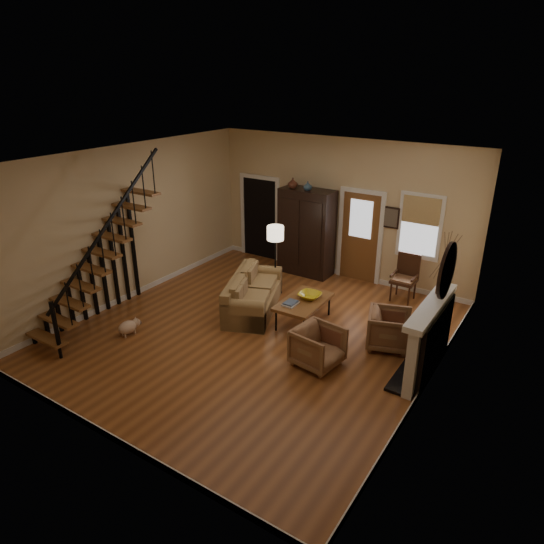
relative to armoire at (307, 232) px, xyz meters
The scene contains 15 objects.
room 1.49m from the armoire, 78.37° to the right, with size 7.00×7.33×3.30m.
staircase 4.94m from the armoire, 115.05° to the right, with size 0.94×2.80×3.20m, color brown, non-canonical shape.
fireplace 4.67m from the armoire, 34.69° to the right, with size 0.33×1.95×2.30m.
armoire is the anchor object (origin of this frame).
vase_a 1.23m from the armoire, 164.05° to the right, with size 0.24×0.24×0.25m, color #4C2619.
vase_b 1.16m from the armoire, 63.43° to the right, with size 0.20×0.20×0.21m, color #334C60.
sofa 2.48m from the armoire, 87.66° to the right, with size 0.86×2.00×0.75m, color olive, non-canonical shape.
coffee_table 2.74m from the armoire, 61.46° to the right, with size 0.75×1.28×0.49m, color brown, non-canonical shape.
bowl 2.56m from the armoire, 58.82° to the right, with size 0.44×0.44×0.11m, color gold.
books 2.88m from the armoire, 66.50° to the right, with size 0.24×0.32×0.06m, color beige, non-canonical shape.
armchair_left 4.16m from the armoire, 57.63° to the right, with size 0.74×0.76×0.69m, color brown.
armchair_right 3.81m from the armoire, 36.76° to the right, with size 0.75×0.77×0.70m, color brown.
floor_lamp 1.49m from the armoire, 88.00° to the right, with size 0.37×0.37×1.59m, color black, non-canonical shape.
side_chair 2.61m from the armoire, ahead, with size 0.54×0.54×1.02m, color #3B2012, non-canonical shape.
dog 4.82m from the armoire, 105.81° to the right, with size 0.24×0.41×0.30m, color beige, non-canonical shape.
Camera 1 is at (4.71, -6.65, 4.66)m, focal length 32.00 mm.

